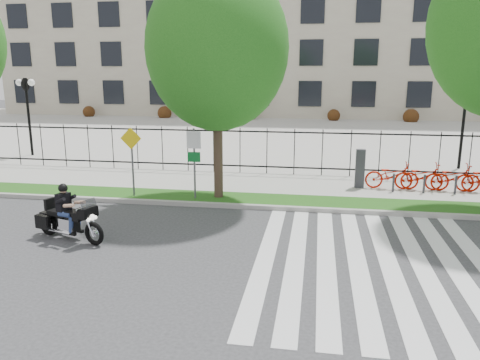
# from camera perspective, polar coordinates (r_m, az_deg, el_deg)

# --- Properties ---
(ground) EXTENTS (120.00, 120.00, 0.00)m
(ground) POSITION_cam_1_polar(r_m,az_deg,el_deg) (12.39, -7.10, -8.59)
(ground) COLOR #323234
(ground) RESTS_ON ground
(curb) EXTENTS (60.00, 0.20, 0.15)m
(curb) POSITION_cam_1_polar(r_m,az_deg,el_deg) (16.13, -2.99, -3.07)
(curb) COLOR #98968F
(curb) RESTS_ON ground
(grass_verge) EXTENTS (60.00, 1.50, 0.15)m
(grass_verge) POSITION_cam_1_polar(r_m,az_deg,el_deg) (16.93, -2.37, -2.28)
(grass_verge) COLOR #255415
(grass_verge) RESTS_ON ground
(sidewalk) EXTENTS (60.00, 3.50, 0.15)m
(sidewalk) POSITION_cam_1_polar(r_m,az_deg,el_deg) (19.31, -0.85, -0.35)
(sidewalk) COLOR #ADAAA2
(sidewalk) RESTS_ON ground
(plaza) EXTENTS (80.00, 34.00, 0.10)m
(plaza) POSITION_cam_1_polar(r_m,az_deg,el_deg) (36.46, 4.12, 5.93)
(plaza) COLOR #ADAAA2
(plaza) RESTS_ON ground
(crosswalk_stripes) EXTENTS (5.70, 8.00, 0.01)m
(crosswalk_stripes) POSITION_cam_1_polar(r_m,az_deg,el_deg) (12.01, 15.90, -9.70)
(crosswalk_stripes) COLOR silver
(crosswalk_stripes) RESTS_ON ground
(iron_fence) EXTENTS (30.00, 0.06, 2.00)m
(iron_fence) POSITION_cam_1_polar(r_m,az_deg,el_deg) (20.78, 0.00, 3.64)
(iron_fence) COLOR black
(iron_fence) RESTS_ON sidewalk
(office_building) EXTENTS (60.00, 21.90, 20.15)m
(office_building) POSITION_cam_1_polar(r_m,az_deg,el_deg) (56.30, 6.33, 18.50)
(office_building) COLOR #AFA18D
(office_building) RESTS_ON ground
(lamp_post_left) EXTENTS (1.06, 0.70, 4.25)m
(lamp_post_left) POSITION_cam_1_polar(r_m,az_deg,el_deg) (27.72, -24.56, 9.12)
(lamp_post_left) COLOR black
(lamp_post_left) RESTS_ON ground
(lamp_post_right) EXTENTS (1.06, 0.70, 4.25)m
(lamp_post_right) POSITION_cam_1_polar(r_m,az_deg,el_deg) (23.99, 25.80, 8.57)
(lamp_post_right) COLOR black
(lamp_post_right) RESTS_ON ground
(street_tree_1) EXTENTS (4.85, 4.85, 7.96)m
(street_tree_1) POSITION_cam_1_polar(r_m,az_deg,el_deg) (16.36, -2.81, 15.72)
(street_tree_1) COLOR #3A281F
(street_tree_1) RESTS_ON grass_verge
(sign_pole_regulatory) EXTENTS (0.50, 0.09, 2.50)m
(sign_pole_regulatory) POSITION_cam_1_polar(r_m,az_deg,el_deg) (16.41, -5.62, 3.13)
(sign_pole_regulatory) COLOR #59595B
(sign_pole_regulatory) RESTS_ON grass_verge
(sign_pole_warning) EXTENTS (0.78, 0.09, 2.49)m
(sign_pole_warning) POSITION_cam_1_polar(r_m,az_deg,el_deg) (17.15, -13.06, 3.29)
(sign_pole_warning) COLOR #59595B
(sign_pole_warning) RESTS_ON grass_verge
(motorcycle_rider) EXTENTS (2.37, 1.18, 1.90)m
(motorcycle_rider) POSITION_cam_1_polar(r_m,az_deg,el_deg) (13.75, -20.13, -4.32)
(motorcycle_rider) COLOR black
(motorcycle_rider) RESTS_ON ground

